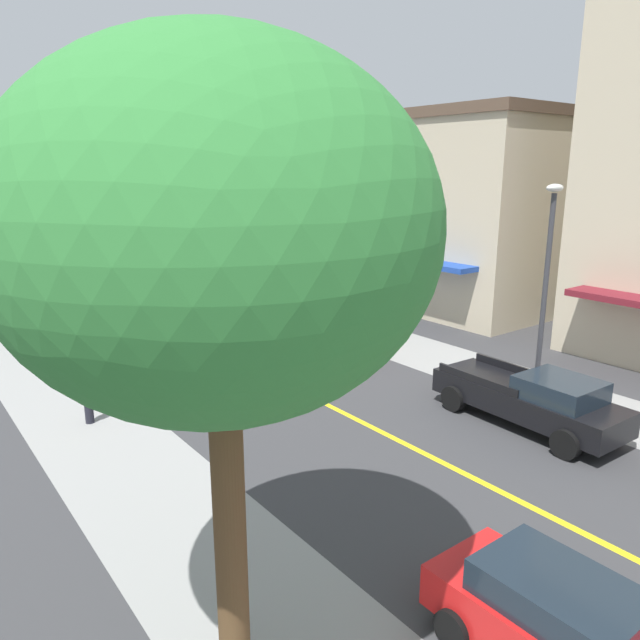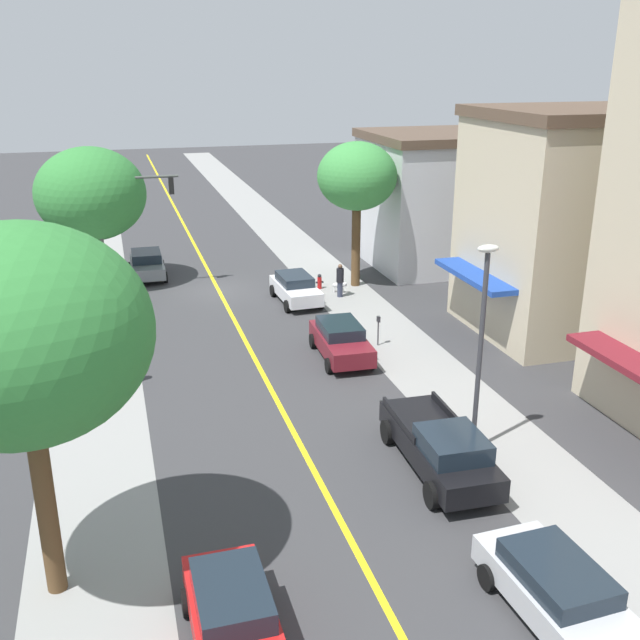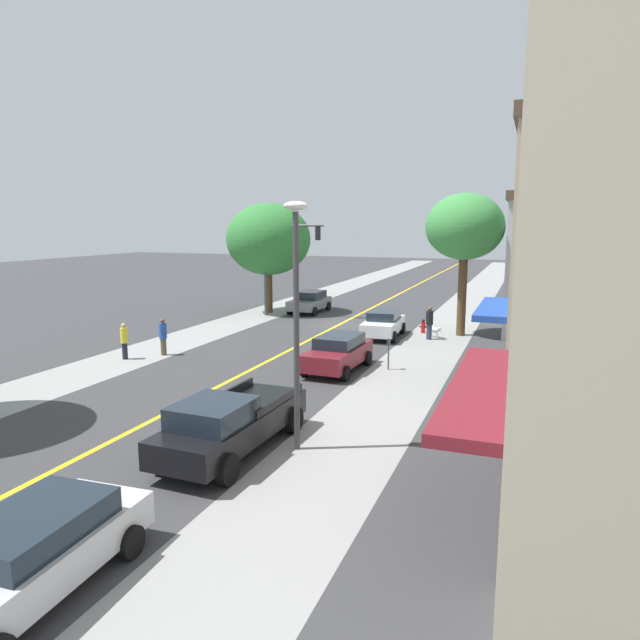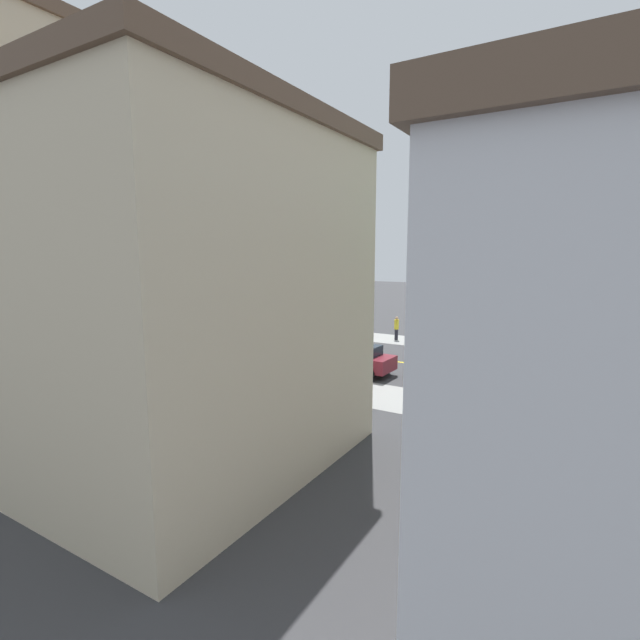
# 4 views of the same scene
# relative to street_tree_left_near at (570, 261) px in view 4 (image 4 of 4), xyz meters

# --- Properties ---
(ground_plane) EXTENTS (140.00, 140.00, 0.00)m
(ground_plane) POSITION_rel_street_tree_left_near_xyz_m (7.57, -1.11, -6.06)
(ground_plane) COLOR #38383A
(sidewalk_left) EXTENTS (3.48, 126.00, 0.01)m
(sidewalk_left) POSITION_rel_street_tree_left_near_xyz_m (1.07, -1.11, -6.05)
(sidewalk_left) COLOR gray
(sidewalk_left) RESTS_ON ground
(sidewalk_right) EXTENTS (3.48, 126.00, 0.01)m
(sidewalk_right) POSITION_rel_street_tree_left_near_xyz_m (14.07, -1.11, -6.05)
(sidewalk_right) COLOR gray
(sidewalk_right) RESTS_ON ground
(road_centerline_stripe) EXTENTS (0.20, 126.00, 0.00)m
(road_centerline_stripe) POSITION_rel_street_tree_left_near_xyz_m (7.57, -1.11, -6.05)
(road_centerline_stripe) COLOR yellow
(road_centerline_stripe) RESTS_ON ground
(corner_shop_building) EXTENTS (10.72, 7.64, 10.10)m
(corner_shop_building) POSITION_rel_street_tree_left_near_xyz_m (-7.65, 9.29, -0.99)
(corner_shop_building) COLOR beige
(corner_shop_building) RESTS_ON ground
(street_tree_left_near) EXTENTS (4.31, 4.31, 7.95)m
(street_tree_left_near) POSITION_rel_street_tree_left_near_xyz_m (0.00, 0.00, 0.00)
(street_tree_left_near) COLOR brown
(street_tree_left_near) RESTS_ON ground
(street_tree_right_corner) EXTENTS (5.62, 5.62, 8.97)m
(street_tree_right_corner) POSITION_rel_street_tree_left_near_xyz_m (14.97, 21.85, 0.49)
(street_tree_right_corner) COLOR brown
(street_tree_right_corner) RESTS_ON ground
(fire_hydrant) EXTENTS (0.44, 0.24, 0.84)m
(fire_hydrant) POSITION_rel_street_tree_left_near_xyz_m (2.12, 0.06, -5.64)
(fire_hydrant) COLOR red
(fire_hydrant) RESTS_ON ground
(parking_meter) EXTENTS (0.12, 0.18, 1.36)m
(parking_meter) POSITION_rel_street_tree_left_near_xyz_m (1.98, 9.00, -5.16)
(parking_meter) COLOR #4C4C51
(parking_meter) RESTS_ON ground
(traffic_light_mast) EXTENTS (4.35, 0.32, 6.51)m
(traffic_light_mast) POSITION_rel_street_tree_left_near_xyz_m (12.24, -2.55, -1.72)
(traffic_light_mast) COLOR #474C47
(traffic_light_mast) RESTS_ON ground
(street_lamp) EXTENTS (0.70, 0.36, 6.89)m
(street_lamp) POSITION_rel_street_tree_left_near_xyz_m (2.24, 18.61, -1.84)
(street_lamp) COLOR #38383D
(street_lamp) RESTS_ON ground
(red_sedan_right_curb) EXTENTS (1.97, 4.28, 1.57)m
(red_sedan_right_curb) POSITION_rel_street_tree_left_near_xyz_m (11.18, 24.96, -5.24)
(red_sedan_right_curb) COLOR red
(red_sedan_right_curb) RESTS_ON ground
(silver_sedan_left_curb) EXTENTS (2.26, 4.78, 1.45)m
(silver_sedan_left_curb) POSITION_rel_street_tree_left_near_xyz_m (4.00, 26.18, -5.28)
(silver_sedan_left_curb) COLOR #B7BABF
(silver_sedan_left_curb) RESTS_ON ground
(white_sedan_left_curb) EXTENTS (2.10, 4.26, 1.47)m
(white_sedan_left_curb) POSITION_rel_street_tree_left_near_xyz_m (3.99, 2.04, -5.28)
(white_sedan_left_curb) COLOR silver
(white_sedan_left_curb) RESTS_ON ground
(maroon_sedan_left_curb) EXTENTS (2.17, 4.40, 1.53)m
(maroon_sedan_left_curb) POSITION_rel_street_tree_left_near_xyz_m (4.00, 9.90, -5.25)
(maroon_sedan_left_curb) COLOR maroon
(maroon_sedan_left_curb) RESTS_ON ground
(black_pickup_truck) EXTENTS (2.34, 5.71, 1.71)m
(black_pickup_truck) POSITION_rel_street_tree_left_near_xyz_m (3.86, 19.52, -5.18)
(black_pickup_truck) COLOR black
(black_pickup_truck) RESTS_ON ground
(pedestrian_yellow_shirt) EXTENTS (0.33, 0.33, 1.71)m
(pedestrian_yellow_shirt) POSITION_rel_street_tree_left_near_xyz_m (14.02, 11.46, -5.14)
(pedestrian_yellow_shirt) COLOR black
(pedestrian_yellow_shirt) RESTS_ON ground
(pedestrian_blue_shirt) EXTENTS (0.37, 0.37, 1.80)m
(pedestrian_blue_shirt) POSITION_rel_street_tree_left_near_xyz_m (12.84, 10.10, -5.11)
(pedestrian_blue_shirt) COLOR brown
(pedestrian_blue_shirt) RESTS_ON ground
(pedestrian_black_shirt) EXTENTS (0.40, 0.40, 1.81)m
(pedestrian_black_shirt) POSITION_rel_street_tree_left_near_xyz_m (1.47, 1.79, -5.11)
(pedestrian_black_shirt) COLOR #33384C
(pedestrian_black_shirt) RESTS_ON ground
(small_dog) EXTENTS (0.79, 0.60, 0.62)m
(small_dog) POSITION_rel_street_tree_left_near_xyz_m (1.28, 1.10, -5.65)
(small_dog) COLOR silver
(small_dog) RESTS_ON ground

